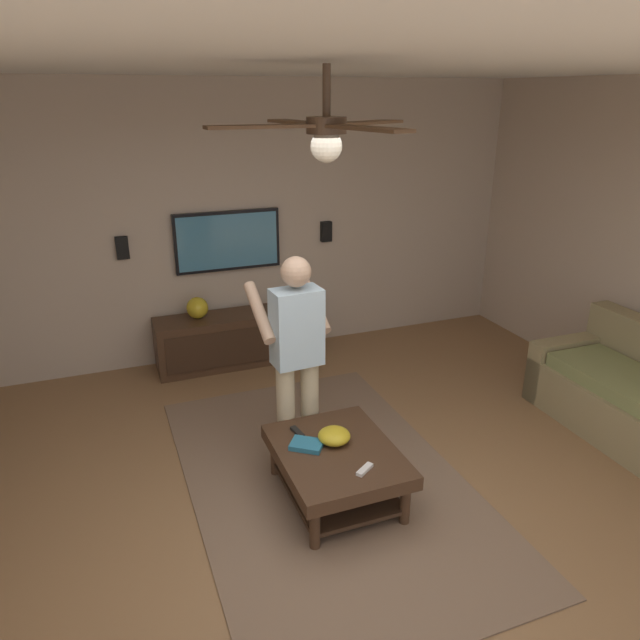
% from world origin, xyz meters
% --- Properties ---
extents(ground_plane, '(8.13, 8.13, 0.00)m').
position_xyz_m(ground_plane, '(0.00, 0.00, 0.00)').
color(ground_plane, olive).
extents(wall_back_tv, '(0.10, 6.97, 2.86)m').
position_xyz_m(wall_back_tv, '(3.17, 0.00, 1.43)').
color(wall_back_tv, '#BCA893').
rests_on(wall_back_tv, ground).
extents(ceiling_slab, '(6.43, 6.97, 0.10)m').
position_xyz_m(ceiling_slab, '(0.00, 0.00, 2.91)').
color(ceiling_slab, white).
extents(area_rug, '(3.15, 1.95, 0.01)m').
position_xyz_m(area_rug, '(0.56, -0.20, 0.01)').
color(area_rug, '#7A604C').
rests_on(area_rug, ground).
extents(coffee_table, '(1.00, 0.80, 0.40)m').
position_xyz_m(coffee_table, '(0.36, -0.20, 0.30)').
color(coffee_table, '#422B1C').
rests_on(coffee_table, ground).
extents(media_console, '(0.45, 1.70, 0.55)m').
position_xyz_m(media_console, '(2.83, -0.11, 0.28)').
color(media_console, '#422B1C').
rests_on(media_console, ground).
extents(tv, '(0.05, 1.10, 0.62)m').
position_xyz_m(tv, '(3.07, -0.11, 1.27)').
color(tv, black).
extents(person_standing, '(0.56, 0.56, 1.64)m').
position_xyz_m(person_standing, '(0.94, -0.12, 0.93)').
color(person_standing, '#C6B793').
rests_on(person_standing, ground).
extents(bowl, '(0.23, 0.23, 0.10)m').
position_xyz_m(bowl, '(0.44, -0.22, 0.45)').
color(bowl, gold).
rests_on(bowl, coffee_table).
extents(remote_white, '(0.12, 0.15, 0.02)m').
position_xyz_m(remote_white, '(0.06, -0.27, 0.41)').
color(remote_white, white).
rests_on(remote_white, coffee_table).
extents(remote_black, '(0.15, 0.07, 0.02)m').
position_xyz_m(remote_black, '(0.65, -0.02, 0.41)').
color(remote_black, black).
rests_on(remote_black, coffee_table).
extents(book, '(0.26, 0.27, 0.04)m').
position_xyz_m(book, '(0.46, -0.02, 0.42)').
color(book, teal).
rests_on(book, coffee_table).
extents(vase_round, '(0.22, 0.22, 0.22)m').
position_xyz_m(vase_round, '(2.87, 0.28, 0.66)').
color(vase_round, gold).
rests_on(vase_round, media_console).
extents(wall_speaker_left, '(0.06, 0.12, 0.22)m').
position_xyz_m(wall_speaker_left, '(3.09, -1.21, 1.28)').
color(wall_speaker_left, black).
extents(wall_speaker_right, '(0.06, 0.12, 0.22)m').
position_xyz_m(wall_speaker_right, '(3.09, 0.93, 1.29)').
color(wall_speaker_right, black).
extents(ceiling_fan, '(1.20, 1.16, 0.46)m').
position_xyz_m(ceiling_fan, '(-0.01, 0.04, 2.53)').
color(ceiling_fan, '#4C3828').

